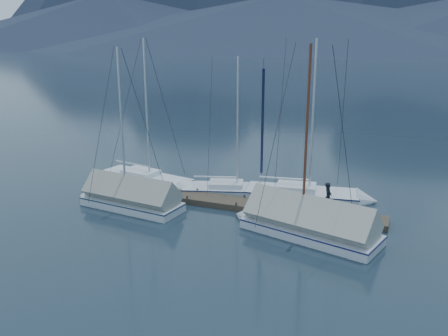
# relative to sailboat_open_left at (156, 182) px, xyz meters

# --- Properties ---
(ground) EXTENTS (1000.00, 1000.00, 0.00)m
(ground) POSITION_rel_sailboat_open_left_xyz_m (5.46, -3.81, -0.18)
(ground) COLOR black
(ground) RESTS_ON ground
(dock) EXTENTS (18.00, 1.50, 0.54)m
(dock) POSITION_rel_sailboat_open_left_xyz_m (5.46, -1.81, -0.07)
(dock) COLOR #382D23
(dock) RESTS_ON ground
(mooring_posts) EXTENTS (15.12, 1.52, 0.35)m
(mooring_posts) POSITION_rel_sailboat_open_left_xyz_m (4.96, -1.81, 0.17)
(mooring_posts) COLOR #382D23
(mooring_posts) RESTS_ON ground
(sailboat_open_left) EXTENTS (7.96, 3.75, 10.16)m
(sailboat_open_left) POSITION_rel_sailboat_open_left_xyz_m (0.00, 0.00, 0.00)
(sailboat_open_left) COLOR white
(sailboat_open_left) RESTS_ON ground
(sailboat_open_mid) EXTENTS (7.12, 3.82, 9.07)m
(sailboat_open_mid) POSITION_rel_sailboat_open_left_xyz_m (5.92, 0.53, -0.02)
(sailboat_open_mid) COLOR silver
(sailboat_open_mid) RESTS_ON ground
(sailboat_open_right) EXTENTS (7.92, 3.51, 10.16)m
(sailboat_open_right) POSITION_rel_sailboat_open_left_xyz_m (10.29, 1.16, 0.00)
(sailboat_open_right) COLOR silver
(sailboat_open_right) RESTS_ON ground
(sailboat_covered_near) EXTENTS (8.09, 4.31, 10.07)m
(sailboat_covered_near) POSITION_rel_sailboat_open_left_xyz_m (10.37, -4.18, 0.32)
(sailboat_covered_near) COLOR silver
(sailboat_covered_near) RESTS_ON ground
(sailboat_covered_far) EXTENTS (7.11, 3.08, 9.70)m
(sailboat_covered_far) POSITION_rel_sailboat_open_left_xyz_m (0.28, -4.12, 0.30)
(sailboat_covered_far) COLOR silver
(sailboat_covered_far) RESTS_ON ground
(person) EXTENTS (0.41, 0.59, 1.58)m
(person) POSITION_rel_sailboat_open_left_xyz_m (11.28, -1.52, 0.95)
(person) COLOR black
(person) RESTS_ON dock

